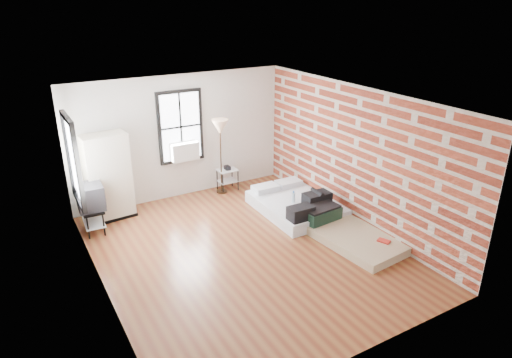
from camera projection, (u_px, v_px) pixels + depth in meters
ground at (246, 251)px, 8.37m from camera, size 6.00×6.00×0.00m
room_shell at (246, 154)px, 8.12m from camera, size 5.02×6.02×2.80m
mattress_main at (296, 204)px, 9.84m from camera, size 1.48×1.99×0.63m
mattress_bare at (343, 230)px, 8.85m from camera, size 1.30×2.20×0.45m
wardrobe at (108, 177)px, 9.34m from camera, size 0.95×0.59×1.82m
side_table at (227, 174)px, 10.87m from camera, size 0.46×0.37×0.61m
floor_lamp at (220, 130)px, 10.30m from camera, size 0.38×0.38×1.78m
tv_stand at (91, 198)px, 8.84m from camera, size 0.52×0.72×0.99m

